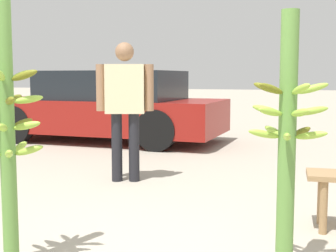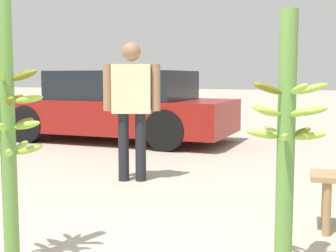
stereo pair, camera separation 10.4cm
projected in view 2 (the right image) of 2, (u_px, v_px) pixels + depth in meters
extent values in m
cylinder|color=#5B8C3D|center=(8.00, 130.00, 2.88)|extent=(0.10, 0.10, 1.72)
ellipsoid|color=#93BC3D|center=(0.00, 75.00, 2.72)|extent=(0.12, 0.18, 0.09)
ellipsoid|color=#656718|center=(24.00, 75.00, 2.81)|extent=(0.19, 0.06, 0.09)
ellipsoid|color=#93BC3D|center=(22.00, 75.00, 2.95)|extent=(0.08, 0.19, 0.09)
ellipsoid|color=#93BC3D|center=(29.00, 99.00, 2.88)|extent=(0.18, 0.13, 0.07)
ellipsoid|color=#656718|center=(17.00, 98.00, 2.99)|extent=(0.08, 0.19, 0.07)
ellipsoid|color=#656718|center=(10.00, 100.00, 2.74)|extent=(0.16, 0.16, 0.07)
ellipsoid|color=#656718|center=(23.00, 123.00, 2.99)|extent=(0.07, 0.19, 0.08)
ellipsoid|color=#93BC3D|center=(3.00, 127.00, 2.75)|extent=(0.12, 0.18, 0.08)
ellipsoid|color=#93BC3D|center=(27.00, 125.00, 2.85)|extent=(0.19, 0.07, 0.08)
ellipsoid|color=#93BC3D|center=(29.00, 150.00, 2.90)|extent=(0.19, 0.11, 0.09)
ellipsoid|color=#93BC3D|center=(20.00, 147.00, 3.01)|extent=(0.06, 0.19, 0.09)
ellipsoid|color=#93BC3D|center=(9.00, 153.00, 2.77)|extent=(0.15, 0.17, 0.09)
cylinder|color=#5B8C3D|center=(286.00, 146.00, 2.72)|extent=(0.10, 0.10, 1.57)
ellipsoid|color=#93BC3D|center=(299.00, 89.00, 2.55)|extent=(0.14, 0.18, 0.09)
ellipsoid|color=#93BC3D|center=(312.00, 89.00, 2.67)|extent=(0.20, 0.09, 0.09)
ellipsoid|color=#93BC3D|center=(291.00, 88.00, 2.81)|extent=(0.05, 0.19, 0.09)
ellipsoid|color=#656718|center=(266.00, 88.00, 2.77)|extent=(0.19, 0.11, 0.09)
ellipsoid|color=#656718|center=(269.00, 89.00, 2.61)|extent=(0.15, 0.17, 0.09)
ellipsoid|color=#93BC3D|center=(311.00, 111.00, 2.68)|extent=(0.20, 0.09, 0.08)
ellipsoid|color=#93BC3D|center=(290.00, 110.00, 2.82)|extent=(0.05, 0.19, 0.08)
ellipsoid|color=#93BC3D|center=(265.00, 110.00, 2.79)|extent=(0.19, 0.11, 0.08)
ellipsoid|color=#93BC3D|center=(269.00, 112.00, 2.62)|extent=(0.15, 0.18, 0.08)
ellipsoid|color=#93BC3D|center=(299.00, 113.00, 2.56)|extent=(0.14, 0.18, 0.08)
ellipsoid|color=#93BC3D|center=(273.00, 132.00, 2.84)|extent=(0.15, 0.17, 0.08)
ellipsoid|color=#93BC3D|center=(262.00, 134.00, 2.70)|extent=(0.19, 0.11, 0.08)
ellipsoid|color=#93BC3D|center=(285.00, 137.00, 2.58)|extent=(0.05, 0.19, 0.08)
ellipsoid|color=#93BC3D|center=(310.00, 136.00, 2.63)|extent=(0.20, 0.09, 0.08)
ellipsoid|color=#656718|center=(301.00, 133.00, 2.79)|extent=(0.14, 0.18, 0.08)
cylinder|color=black|center=(141.00, 147.00, 5.32)|extent=(0.15, 0.15, 0.78)
cylinder|color=black|center=(124.00, 147.00, 5.33)|extent=(0.15, 0.15, 0.78)
cube|color=beige|center=(132.00, 89.00, 5.25)|extent=(0.47, 0.32, 0.55)
cylinder|color=#936B4C|center=(156.00, 88.00, 5.24)|extent=(0.13, 0.13, 0.52)
cylinder|color=#936B4C|center=(108.00, 88.00, 5.26)|extent=(0.13, 0.13, 0.52)
sphere|color=#936B4C|center=(131.00, 52.00, 5.21)|extent=(0.21, 0.21, 0.21)
cylinder|color=#99754C|center=(325.00, 200.00, 3.73)|extent=(0.06, 0.06, 0.41)
cylinder|color=#99754C|center=(327.00, 209.00, 3.49)|extent=(0.06, 0.06, 0.41)
cube|color=maroon|center=(115.00, 115.00, 8.67)|extent=(4.37, 1.91, 0.59)
cube|color=black|center=(123.00, 85.00, 8.55)|extent=(2.42, 1.71, 0.52)
cylinder|color=black|center=(28.00, 124.00, 8.42)|extent=(0.68, 0.22, 0.67)
cylinder|color=black|center=(77.00, 117.00, 9.93)|extent=(0.68, 0.22, 0.67)
cylinder|color=black|center=(166.00, 130.00, 7.44)|extent=(0.68, 0.22, 0.67)
cylinder|color=black|center=(197.00, 121.00, 8.95)|extent=(0.68, 0.22, 0.67)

